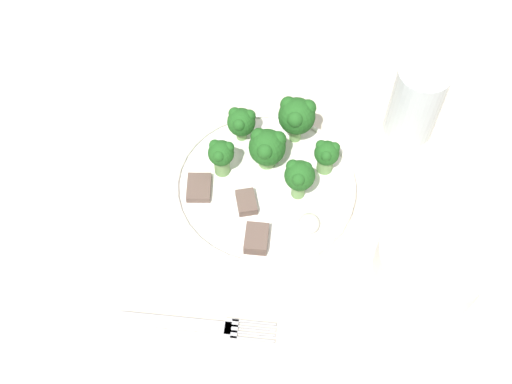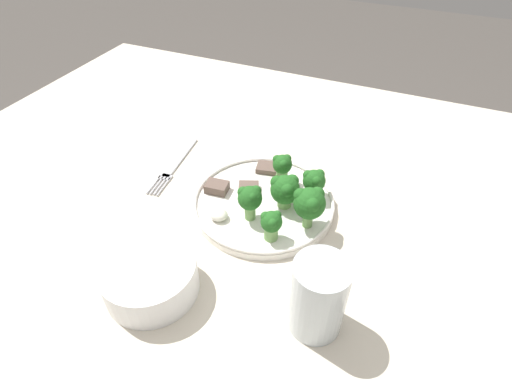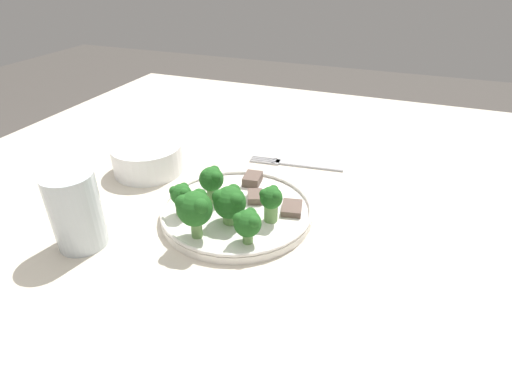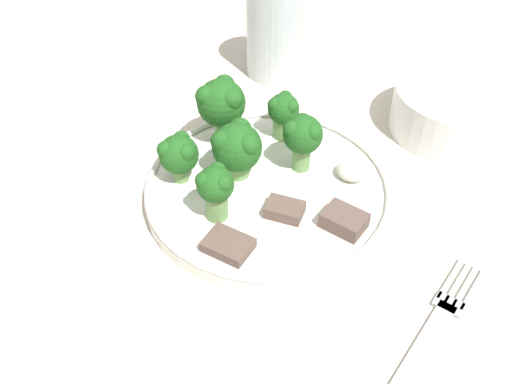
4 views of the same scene
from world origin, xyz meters
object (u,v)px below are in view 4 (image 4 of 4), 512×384
Objects in this scene: fork at (428,340)px; cream_bowl at (452,110)px; drinking_glass at (275,36)px; dinner_plate at (268,190)px.

fork is 0.29m from cream_bowl.
drinking_glass reaches higher than cream_bowl.
drinking_glass is at bearing -170.15° from cream_bowl.
drinking_glass is (-0.14, 0.18, 0.04)m from dinner_plate.
dinner_plate is 1.84× the size of cream_bowl.
fork is 1.42× the size of cream_bowl.
cream_bowl is 1.15× the size of drinking_glass.
fork is (0.20, -0.04, -0.01)m from dinner_plate.
cream_bowl reaches higher than dinner_plate.
fork is at bearing -64.20° from cream_bowl.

